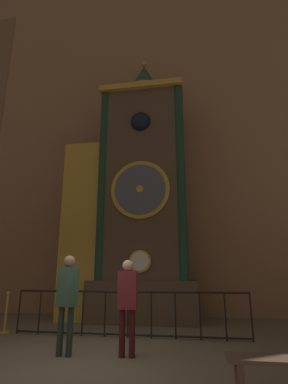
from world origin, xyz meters
name	(u,v)px	position (x,y,z in m)	size (l,w,h in m)	color
ground_plane	(75,364)	(0.00, 0.00, 0.00)	(28.00, 28.00, 0.00)	brown
cathedral_back_wall	(137,120)	(-0.09, 5.73, 7.47)	(24.00, 0.32, 14.96)	#936B4C
clock_tower	(132,200)	(0.00, 4.38, 3.76)	(4.29, 1.79, 9.19)	brown
railing_fence	(128,311)	(0.42, 2.09, 0.56)	(5.52, 0.05, 1.01)	black
visitor_near	(67,294)	(-0.35, 0.37, 1.05)	(0.39, 0.30, 1.74)	#213427
visitor_far	(128,297)	(0.76, 0.48, 1.00)	(0.36, 0.25, 1.66)	#461518
stanchion_post	(5,319)	(-2.68, 2.12, 0.31)	(0.28, 0.28, 0.97)	#B28E33
visitor_bench	(285,369)	(3.01, -0.94, 0.31)	(1.34, 0.40, 0.44)	brown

